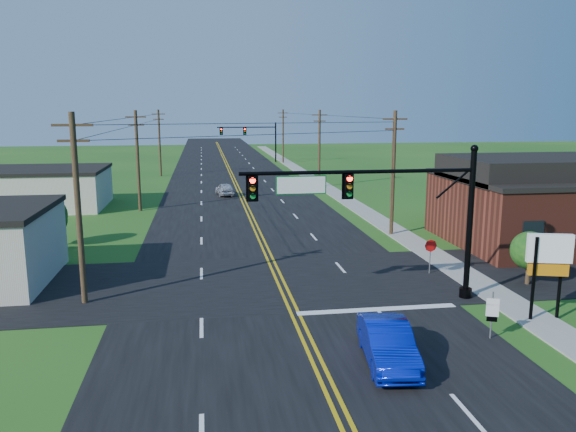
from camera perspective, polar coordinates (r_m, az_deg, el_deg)
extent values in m
plane|color=#1B4F16|center=(19.36, 3.73, -17.31)|extent=(260.00, 260.00, 0.00)
cube|color=black|center=(67.37, -5.39, 3.04)|extent=(16.00, 220.00, 0.04)
cube|color=black|center=(30.30, -1.15, -6.64)|extent=(70.00, 10.00, 0.04)
cube|color=gray|center=(59.12, 5.41, 1.97)|extent=(2.00, 160.00, 0.08)
cylinder|color=black|center=(28.21, 17.97, -0.98)|extent=(0.28, 0.28, 7.20)
cylinder|color=black|center=(29.05, 17.58, -7.46)|extent=(0.60, 0.60, 0.50)
sphere|color=black|center=(27.72, 18.41, 6.52)|extent=(0.36, 0.36, 0.36)
cylinder|color=black|center=(25.79, 7.29, 4.47)|extent=(11.00, 0.18, 0.18)
cube|color=#04561A|center=(25.26, 1.35, 3.17)|extent=(2.30, 0.06, 0.85)
cylinder|color=black|center=(97.62, -1.26, 7.61)|extent=(0.28, 0.28, 7.20)
cylinder|color=black|center=(97.86, -1.25, 5.66)|extent=(0.60, 0.60, 0.50)
sphere|color=black|center=(97.48, -1.27, 9.79)|extent=(0.36, 0.36, 0.36)
cylinder|color=black|center=(96.99, -4.23, 8.99)|extent=(10.00, 0.18, 0.18)
cube|color=#04561A|center=(96.82, -6.14, 8.62)|extent=(2.30, 0.06, 0.85)
cube|color=maroon|center=(42.57, 25.41, 0.43)|extent=(14.00, 11.00, 4.40)
cube|color=black|center=(42.26, 25.67, 3.57)|extent=(14.20, 11.20, 0.30)
cube|color=beige|center=(57.22, -24.05, 2.46)|extent=(12.00, 9.00, 3.40)
cube|color=black|center=(57.01, -24.19, 4.30)|extent=(12.20, 9.20, 0.30)
cylinder|color=#3A251A|center=(27.65, -20.52, 0.53)|extent=(0.28, 0.28, 9.00)
cube|color=#3A251A|center=(27.27, -21.07, 8.61)|extent=(1.80, 0.12, 0.12)
cube|color=#3A251A|center=(27.30, -20.97, 7.15)|extent=(1.40, 0.12, 0.12)
cylinder|color=#3A251A|center=(52.17, -15.01, 5.40)|extent=(0.28, 0.28, 9.00)
cube|color=#3A251A|center=(51.97, -15.22, 9.68)|extent=(1.80, 0.12, 0.12)
cube|color=#3A251A|center=(51.99, -15.19, 8.91)|extent=(1.40, 0.12, 0.12)
cylinder|color=#3A251A|center=(78.99, -12.91, 7.23)|extent=(0.28, 0.28, 9.00)
cube|color=#3A251A|center=(78.86, -13.04, 10.06)|extent=(1.80, 0.12, 0.12)
cube|color=#3A251A|center=(78.87, -13.01, 9.55)|extent=(1.40, 0.12, 0.12)
cylinder|color=#3A251A|center=(41.22, 10.63, 4.23)|extent=(0.28, 0.28, 9.00)
cube|color=#3A251A|center=(40.96, 10.82, 9.65)|extent=(1.80, 0.12, 0.12)
cube|color=#3A251A|center=(40.98, 10.79, 8.67)|extent=(1.40, 0.12, 0.12)
cylinder|color=#3A251A|center=(66.21, 3.20, 6.84)|extent=(0.28, 0.28, 9.00)
cube|color=#3A251A|center=(66.06, 3.24, 10.21)|extent=(1.80, 0.12, 0.12)
cube|color=#3A251A|center=(66.07, 3.23, 9.61)|extent=(1.40, 0.12, 0.12)
cylinder|color=#3A251A|center=(95.73, -0.51, 8.09)|extent=(0.28, 0.28, 9.00)
cube|color=#3A251A|center=(95.62, -0.51, 10.43)|extent=(1.80, 0.12, 0.12)
cube|color=#3A251A|center=(95.62, -0.51, 10.01)|extent=(1.40, 0.12, 0.12)
cylinder|color=#3A251A|center=(47.71, 15.95, 0.54)|extent=(0.24, 0.24, 1.85)
sphere|color=#0E3E12|center=(47.45, 16.06, 2.53)|extent=(3.00, 3.00, 3.00)
cylinder|color=#3A251A|center=(32.19, 23.20, -5.30)|extent=(0.24, 0.24, 1.32)
sphere|color=#0E3E12|center=(31.89, 23.36, -3.23)|extent=(2.00, 2.00, 2.00)
cylinder|color=#3A251A|center=(40.85, -22.99, -1.82)|extent=(0.24, 0.24, 1.54)
sphere|color=#0E3E12|center=(40.59, -23.14, 0.10)|extent=(2.40, 2.40, 2.40)
imported|color=#0818B0|center=(21.11, 10.08, -12.70)|extent=(2.14, 4.73, 1.50)
imported|color=silver|center=(60.14, -6.44, 2.70)|extent=(2.13, 4.08, 1.33)
cylinder|color=slate|center=(24.16, 19.99, -9.49)|extent=(0.08, 0.08, 2.00)
cube|color=white|center=(23.95, 20.11, -8.19)|extent=(0.47, 0.22, 0.27)
cube|color=white|center=(24.07, 20.05, -9.00)|extent=(0.47, 0.22, 0.50)
cube|color=black|center=(24.19, 20.00, -9.81)|extent=(0.39, 0.18, 0.20)
cylinder|color=slate|center=(32.41, 14.23, -4.14)|extent=(0.06, 0.06, 1.85)
cylinder|color=red|center=(32.22, 14.30, -2.94)|extent=(0.71, 0.06, 0.71)
cylinder|color=black|center=(26.56, 23.69, -5.92)|extent=(0.18, 0.18, 3.77)
cylinder|color=black|center=(27.24, 25.93, -5.69)|extent=(0.18, 0.18, 3.77)
cube|color=white|center=(26.56, 25.06, -2.99)|extent=(1.89, 0.74, 1.26)
cube|color=#CC720C|center=(26.79, 24.89, -4.95)|extent=(1.68, 0.65, 0.52)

